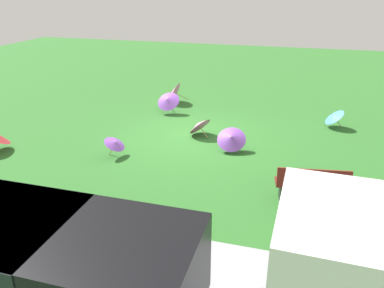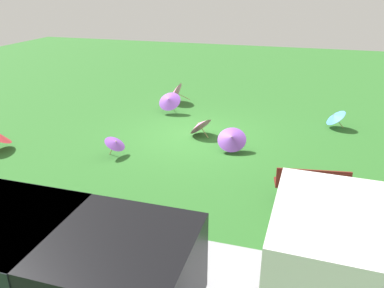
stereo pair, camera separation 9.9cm
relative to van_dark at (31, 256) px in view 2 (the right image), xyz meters
The scene contains 9 objects.
ground 7.54m from the van_dark, 92.11° to the right, with size 40.00×40.00×0.00m, color #2D6B28.
van_dark is the anchor object (origin of this frame).
park_bench 5.87m from the van_dark, 133.21° to the right, with size 1.66×0.73×0.90m.
parasol_blue_0 10.72m from the van_dark, 116.28° to the right, with size 0.79×0.85×0.71m.
parasol_purple_0 9.54m from the van_dark, 82.54° to the right, with size 0.91×0.86×0.87m.
parasol_pink_0 7.64m from the van_dark, 93.62° to the right, with size 0.93×1.00×0.70m.
parasol_purple_1 5.57m from the van_dark, 75.26° to the right, with size 0.64×0.67×0.61m.
parasol_purple_2 6.87m from the van_dark, 104.72° to the right, with size 0.92×0.86×0.75m.
parasol_pink_1 11.00m from the van_dark, 82.15° to the right, with size 0.89×0.90×0.89m.
Camera 2 is at (-3.32, 11.15, 4.65)m, focal length 35.64 mm.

